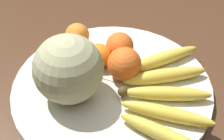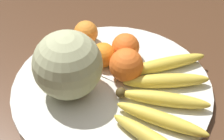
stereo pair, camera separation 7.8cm
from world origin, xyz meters
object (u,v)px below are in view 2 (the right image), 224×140
kitchen_table (116,116)px  orange_back_right (126,65)px  orange_front_right (126,47)px  produce_tag (104,72)px  melon (67,63)px  orange_back_left (70,46)px  orange_mid_center (103,55)px  fruit_bowl (112,89)px  banana_bunch (162,98)px  orange_front_left (86,33)px

kitchen_table → orange_back_right: bearing=-66.5°
orange_front_right → produce_tag: orange_front_right is taller
melon → orange_back_left: melon is taller
orange_front_right → orange_mid_center: size_ratio=1.14×
orange_back_left → fruit_bowl: bearing=-148.7°
banana_bunch → produce_tag: 0.15m
kitchen_table → banana_bunch: (-0.08, -0.08, 0.13)m
orange_front_right → orange_back_left: (0.03, 0.12, -0.00)m
fruit_bowl → produce_tag: bearing=9.3°
produce_tag → banana_bunch: bearing=175.7°
orange_front_left → orange_back_right: (-0.14, -0.07, 0.01)m
kitchen_table → produce_tag: (0.04, 0.02, 0.12)m
banana_bunch → orange_back_left: 0.25m
melon → orange_back_left: 0.12m
fruit_bowl → orange_back_left: size_ratio=7.17×
melon → orange_front_left: (0.15, -0.06, -0.04)m
fruit_bowl → orange_back_left: (0.12, 0.07, 0.04)m
kitchen_table → orange_back_left: (0.11, 0.08, 0.15)m
fruit_bowl → orange_mid_center: bearing=3.4°
orange_back_right → produce_tag: size_ratio=1.03×
orange_back_right → orange_front_left: bearing=24.6°
melon → produce_tag: size_ratio=1.99×
orange_front_right → produce_tag: size_ratio=0.89×
orange_back_right → banana_bunch: bearing=-148.8°
orange_mid_center → fruit_bowl: bearing=-176.6°
orange_front_right → melon: bearing=117.2°
kitchen_table → melon: (0.00, 0.10, 0.19)m
orange_front_left → produce_tag: orange_front_left is taller
fruit_bowl → orange_mid_center: 0.08m
fruit_bowl → orange_back_right: size_ratio=5.83×
orange_mid_center → produce_tag: (-0.03, 0.00, -0.03)m
orange_back_right → orange_front_right: bearing=-12.6°
melon → produce_tag: 0.11m
fruit_bowl → melon: melon is taller
fruit_bowl → melon: size_ratio=3.02×
kitchen_table → orange_front_right: 0.17m
banana_bunch → orange_back_right: 0.11m
orange_front_left → produce_tag: size_ratio=0.81×
banana_bunch → produce_tag: size_ratio=4.16×
melon → orange_back_right: size_ratio=1.93×
kitchen_table → banana_bunch: bearing=-134.9°
melon → produce_tag: (0.03, -0.08, -0.07)m
fruit_bowl → orange_back_right: bearing=-59.6°
fruit_bowl → produce_tag: size_ratio=6.01×
orange_front_left → orange_back_right: orange_back_right is taller
fruit_bowl → banana_bunch: 0.12m
melon → orange_front_right: size_ratio=2.24×
kitchen_table → orange_front_right: orange_front_right is taller
banana_bunch → orange_mid_center: bearing=146.5°
orange_back_right → melon: bearing=92.9°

